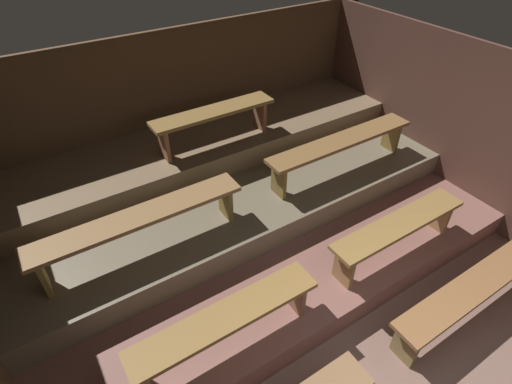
{
  "coord_description": "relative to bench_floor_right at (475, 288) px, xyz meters",
  "views": [
    {
      "loc": [
        -1.97,
        -0.27,
        3.8
      ],
      "look_at": [
        0.13,
        3.02,
        0.68
      ],
      "focal_mm": 27.91,
      "sensor_mm": 36.0,
      "label": 1
    }
  ],
  "objects": [
    {
      "name": "bench_lower_left",
      "position": [
        -2.49,
        0.87,
        0.31
      ],
      "size": [
        1.8,
        0.33,
        0.48
      ],
      "color": "olive",
      "rests_on": "platform_lower"
    },
    {
      "name": "platform_middle",
      "position": [
        -1.39,
        2.86,
        0.08
      ],
      "size": [
        5.73,
        2.41,
        0.32
      ],
      "primitive_type": "cube",
      "color": "#6F634D",
      "rests_on": "platform_lower"
    },
    {
      "name": "wall_back",
      "position": [
        -1.39,
        4.1,
        0.73
      ],
      "size": [
        6.53,
        0.06,
        2.27
      ],
      "primitive_type": "cube",
      "color": "brown",
      "rests_on": "ground"
    },
    {
      "name": "bench_lower_right",
      "position": [
        -0.29,
        0.87,
        0.31
      ],
      "size": [
        1.8,
        0.33,
        0.48
      ],
      "color": "olive",
      "rests_on": "platform_lower"
    },
    {
      "name": "wall_right",
      "position": [
        1.5,
        1.68,
        0.73
      ],
      "size": [
        0.06,
        5.57,
        2.27
      ],
      "primitive_type": "cube",
      "color": "brown",
      "rests_on": "ground"
    },
    {
      "name": "platform_lower",
      "position": [
        -1.39,
        2.3,
        -0.24
      ],
      "size": [
        5.73,
        3.53,
        0.32
      ],
      "primitive_type": "cube",
      "color": "brown",
      "rests_on": "ground"
    },
    {
      "name": "bench_middle_right",
      "position": [
        -0.03,
        2.17,
        0.64
      ],
      "size": [
        2.22,
        0.33,
        0.48
      ],
      "color": "brown",
      "rests_on": "platform_middle"
    },
    {
      "name": "bench_floor_right",
      "position": [
        0.0,
        0.0,
        0.0
      ],
      "size": [
        2.26,
        0.33,
        0.48
      ],
      "color": "#8E5F39",
      "rests_on": "ground"
    },
    {
      "name": "platform_upper",
      "position": [
        -1.39,
        3.46,
        0.4
      ],
      "size": [
        5.73,
        1.22,
        0.32
      ],
      "primitive_type": "cube",
      "color": "#7E654A",
      "rests_on": "platform_middle"
    },
    {
      "name": "ground",
      "position": [
        -1.39,
        1.68,
        -0.44
      ],
      "size": [
        6.53,
        5.57,
        0.08
      ],
      "primitive_type": "cube",
      "color": "#7B5C50"
    },
    {
      "name": "bench_middle_left",
      "position": [
        -2.76,
        2.17,
        0.64
      ],
      "size": [
        2.22,
        0.33,
        0.48
      ],
      "color": "olive",
      "rests_on": "platform_middle"
    },
    {
      "name": "bench_upper_center",
      "position": [
        -1.33,
        3.23,
        0.94
      ],
      "size": [
        1.67,
        0.33,
        0.48
      ],
      "color": "olive",
      "rests_on": "platform_upper"
    }
  ]
}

